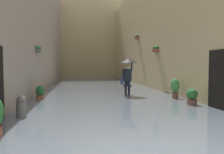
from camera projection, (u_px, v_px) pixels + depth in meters
ground_plane at (97, 88)px, 15.87m from camera, size 63.08×63.08×0.00m
flood_water at (97, 87)px, 15.86m from camera, size 7.84×31.23×0.13m
building_facade_left at (156, 30)px, 16.31m from camera, size 2.04×29.23×8.63m
building_facade_right at (33, 20)px, 14.94m from camera, size 2.04×29.23×9.62m
building_facade_far at (88, 33)px, 28.90m from camera, size 10.64×1.80×11.82m
person_wading at (128, 70)px, 11.14m from camera, size 0.94×0.94×2.08m
potted_plant_far_left at (192, 98)px, 8.44m from camera, size 0.42×0.42×0.75m
potted_plant_mid_left at (175, 88)px, 10.14m from camera, size 0.41×0.41×1.04m
potted_plant_mid_right at (40, 93)px, 9.96m from camera, size 0.39×0.39×0.74m
mooring_bollard at (21, 108)px, 6.44m from camera, size 0.29×0.29×0.76m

